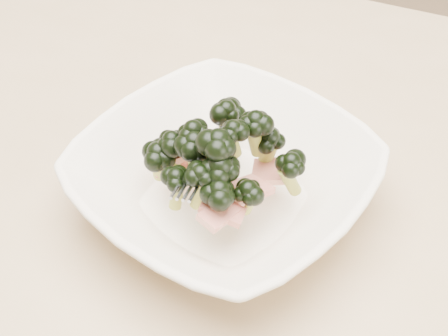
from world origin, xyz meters
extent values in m
cube|color=tan|center=(0.00, 0.00, 0.73)|extent=(1.20, 0.80, 0.04)
cylinder|color=tan|center=(-0.55, 0.35, 0.35)|extent=(0.06, 0.06, 0.71)
imported|color=#F4E7CF|center=(0.10, -0.05, 0.78)|extent=(0.35, 0.35, 0.07)
cylinder|color=olive|center=(0.12, -0.02, 0.82)|extent=(0.02, 0.02, 0.04)
ellipsoid|color=black|center=(0.12, -0.02, 0.85)|extent=(0.03, 0.03, 0.03)
cylinder|color=olive|center=(0.08, -0.10, 0.80)|extent=(0.01, 0.02, 0.04)
ellipsoid|color=black|center=(0.08, -0.10, 0.83)|extent=(0.03, 0.03, 0.02)
cylinder|color=olive|center=(0.04, -0.07, 0.80)|extent=(0.02, 0.02, 0.03)
ellipsoid|color=black|center=(0.04, -0.07, 0.82)|extent=(0.04, 0.04, 0.03)
cylinder|color=olive|center=(0.10, -0.10, 0.81)|extent=(0.02, 0.01, 0.04)
ellipsoid|color=black|center=(0.10, -0.10, 0.83)|extent=(0.03, 0.03, 0.02)
cylinder|color=olive|center=(0.11, -0.05, 0.83)|extent=(0.02, 0.02, 0.03)
ellipsoid|color=black|center=(0.11, -0.05, 0.85)|extent=(0.03, 0.03, 0.02)
cylinder|color=olive|center=(0.13, -0.01, 0.80)|extent=(0.02, 0.02, 0.03)
ellipsoid|color=black|center=(0.13, -0.01, 0.82)|extent=(0.04, 0.04, 0.03)
cylinder|color=olive|center=(0.14, -0.08, 0.80)|extent=(0.02, 0.02, 0.03)
ellipsoid|color=black|center=(0.14, -0.08, 0.82)|extent=(0.03, 0.03, 0.03)
cylinder|color=olive|center=(0.08, -0.06, 0.82)|extent=(0.02, 0.02, 0.03)
ellipsoid|color=black|center=(0.08, -0.06, 0.84)|extent=(0.04, 0.04, 0.03)
cylinder|color=olive|center=(0.08, -0.01, 0.81)|extent=(0.02, 0.02, 0.04)
ellipsoid|color=black|center=(0.08, -0.01, 0.83)|extent=(0.03, 0.03, 0.03)
cylinder|color=olive|center=(0.12, -0.10, 0.80)|extent=(0.02, 0.02, 0.04)
ellipsoid|color=black|center=(0.12, -0.10, 0.83)|extent=(0.04, 0.04, 0.03)
cylinder|color=olive|center=(0.11, -0.08, 0.81)|extent=(0.02, 0.02, 0.04)
ellipsoid|color=black|center=(0.11, -0.08, 0.84)|extent=(0.04, 0.04, 0.03)
cylinder|color=olive|center=(0.05, -0.06, 0.80)|extent=(0.02, 0.02, 0.04)
ellipsoid|color=black|center=(0.05, -0.06, 0.83)|extent=(0.03, 0.03, 0.03)
cylinder|color=olive|center=(0.16, -0.04, 0.80)|extent=(0.02, 0.02, 0.04)
ellipsoid|color=black|center=(0.16, -0.04, 0.82)|extent=(0.03, 0.03, 0.03)
cylinder|color=olive|center=(0.07, -0.06, 0.82)|extent=(0.02, 0.02, 0.04)
ellipsoid|color=black|center=(0.07, -0.06, 0.84)|extent=(0.03, 0.03, 0.03)
cylinder|color=olive|center=(0.08, 0.00, 0.80)|extent=(0.02, 0.02, 0.04)
ellipsoid|color=black|center=(0.08, 0.00, 0.82)|extent=(0.04, 0.04, 0.03)
cylinder|color=olive|center=(0.10, -0.07, 0.83)|extent=(0.03, 0.02, 0.05)
ellipsoid|color=black|center=(0.10, -0.07, 0.85)|extent=(0.04, 0.04, 0.03)
cube|color=maroon|center=(0.14, -0.03, 0.79)|extent=(0.04, 0.04, 0.02)
cube|color=maroon|center=(0.06, -0.06, 0.79)|extent=(0.06, 0.05, 0.02)
cube|color=maroon|center=(0.13, -0.07, 0.80)|extent=(0.05, 0.05, 0.02)
cube|color=maroon|center=(0.12, -0.11, 0.80)|extent=(0.03, 0.05, 0.02)
cube|color=maroon|center=(0.05, -0.05, 0.81)|extent=(0.06, 0.06, 0.02)
cube|color=maroon|center=(0.12, -0.10, 0.80)|extent=(0.04, 0.03, 0.02)
camera|label=1|loc=(0.27, -0.44, 1.22)|focal=50.00mm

